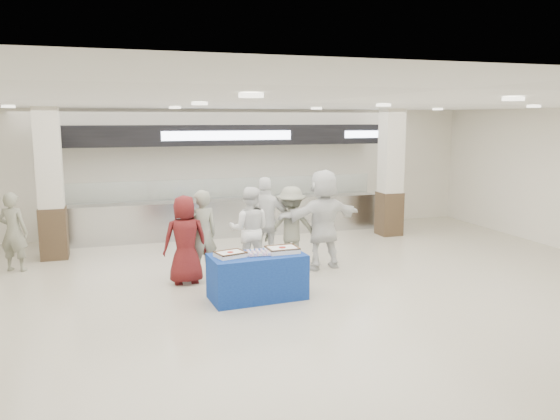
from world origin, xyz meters
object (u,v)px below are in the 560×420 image
object	(u,v)px
soldier_b	(291,227)
soldier_bg	(13,232)
chef_tall	(250,230)
cupcake_tray	(258,253)
soldier_a	(202,235)
civilian_white	(323,219)
chef_short	(266,222)
civilian_maroon	(185,240)
sheet_cake_right	(282,249)
display_table	(257,277)
sheet_cake_left	(230,254)

from	to	relation	value
soldier_b	soldier_bg	xyz separation A→B (m)	(-5.26, 1.33, -0.03)
soldier_b	chef_tall	bearing A→B (deg)	18.15
soldier_bg	cupcake_tray	bearing A→B (deg)	167.15
soldier_a	soldier_bg	distance (m)	3.78
civilian_white	soldier_bg	xyz separation A→B (m)	(-5.83, 1.61, -0.21)
chef_tall	soldier_b	size ratio (longest dim) A/B	1.02
soldier_a	soldier_b	world-z (taller)	soldier_a
chef_tall	soldier_b	distance (m)	0.88
soldier_a	chef_short	distance (m)	1.44
soldier_a	chef_tall	distance (m)	1.00
civilian_maroon	soldier_b	xyz separation A→B (m)	(2.18, 0.49, 0.01)
sheet_cake_right	cupcake_tray	world-z (taller)	sheet_cake_right
display_table	soldier_bg	bearing A→B (deg)	139.48
sheet_cake_left	civilian_maroon	distance (m)	1.35
sheet_cake_left	chef_short	size ratio (longest dim) A/B	0.29
soldier_bg	civilian_white	bearing A→B (deg)	-171.71
civilian_maroon	cupcake_tray	bearing A→B (deg)	129.58
sheet_cake_right	soldier_b	bearing A→B (deg)	66.65
chef_tall	sheet_cake_left	bearing A→B (deg)	85.42
civilian_maroon	chef_tall	world-z (taller)	chef_tall
display_table	civilian_white	world-z (taller)	civilian_white
sheet_cake_left	soldier_b	size ratio (longest dim) A/B	0.32
sheet_cake_left	cupcake_tray	distance (m)	0.47
cupcake_tray	civilian_white	world-z (taller)	civilian_white
civilian_maroon	soldier_b	world-z (taller)	soldier_b
sheet_cake_left	civilian_white	bearing A→B (deg)	33.21
soldier_b	soldier_bg	distance (m)	5.42
chef_short	civilian_white	distance (m)	1.14
sheet_cake_right	soldier_bg	distance (m)	5.44
chef_short	civilian_maroon	bearing A→B (deg)	32.20
chef_short	sheet_cake_left	bearing A→B (deg)	70.49
display_table	civilian_maroon	world-z (taller)	civilian_maroon
chef_short	soldier_bg	distance (m)	4.92
chef_short	cupcake_tray	bearing A→B (deg)	82.27
chef_tall	civilian_maroon	bearing A→B (deg)	37.17
sheet_cake_right	civilian_maroon	distance (m)	1.88
civilian_white	civilian_maroon	bearing A→B (deg)	-5.40
civilian_maroon	soldier_bg	size ratio (longest dim) A/B	1.03
sheet_cake_left	civilian_maroon	world-z (taller)	civilian_maroon
soldier_a	soldier_b	size ratio (longest dim) A/B	1.03
cupcake_tray	soldier_b	xyz separation A→B (m)	(1.15, 1.72, 0.03)
sheet_cake_left	soldier_a	distance (m)	1.43
civilian_maroon	soldier_b	bearing A→B (deg)	-167.64
civilian_white	chef_short	bearing A→B (deg)	-31.17
sheet_cake_right	chef_tall	distance (m)	1.61
cupcake_tray	civilian_maroon	bearing A→B (deg)	129.84
chef_short	civilian_white	bearing A→B (deg)	170.58
soldier_b	civilian_white	bearing A→B (deg)	166.54
chef_tall	soldier_bg	world-z (taller)	chef_tall
civilian_white	chef_tall	bearing A→B (deg)	-17.53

